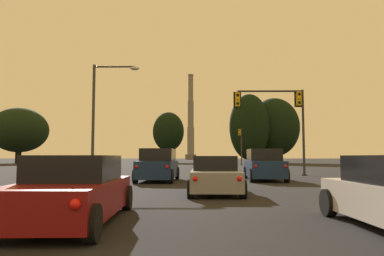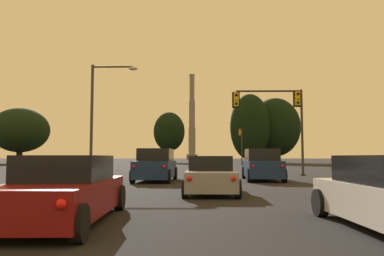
% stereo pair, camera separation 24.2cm
% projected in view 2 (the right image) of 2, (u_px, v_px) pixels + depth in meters
% --- Properties ---
extents(suv_left_lane_front, '(2.23, 4.95, 1.86)m').
position_uv_depth(suv_left_lane_front, '(156.00, 165.00, 21.49)').
color(suv_left_lane_front, navy).
rests_on(suv_left_lane_front, ground_plane).
extents(sedan_center_lane_second, '(2.02, 4.72, 1.43)m').
position_uv_depth(sedan_center_lane_second, '(210.00, 176.00, 14.52)').
color(sedan_center_lane_second, gray).
rests_on(sedan_center_lane_second, ground_plane).
extents(sedan_left_lane_third, '(2.16, 4.77, 1.43)m').
position_uv_depth(sedan_left_lane_third, '(64.00, 191.00, 8.02)').
color(sedan_left_lane_third, maroon).
rests_on(sedan_left_lane_third, ground_plane).
extents(suv_right_lane_front, '(2.28, 4.97, 1.86)m').
position_uv_depth(suv_right_lane_front, '(262.00, 165.00, 22.23)').
color(suv_right_lane_front, navy).
rests_on(suv_right_lane_front, ground_plane).
extents(traffic_light_overhead_right, '(5.39, 0.50, 6.45)m').
position_uv_depth(traffic_light_overhead_right, '(279.00, 110.00, 28.11)').
color(traffic_light_overhead_right, '#2D2D30').
rests_on(traffic_light_overhead_right, ground_plane).
extents(traffic_light_far_right, '(0.78, 0.50, 6.10)m').
position_uv_depth(traffic_light_far_right, '(241.00, 141.00, 61.83)').
color(traffic_light_far_right, '#2D2D30').
rests_on(traffic_light_far_right, ground_plane).
extents(street_lamp, '(3.26, 0.36, 7.80)m').
position_uv_depth(street_lamp, '(100.00, 107.00, 25.86)').
color(street_lamp, '#38383A').
rests_on(street_lamp, ground_plane).
extents(smokestack, '(5.29, 5.29, 40.92)m').
position_uv_depth(smokestack, '(192.00, 126.00, 177.92)').
color(smokestack, slate).
rests_on(smokestack, ground_plane).
extents(treeline_far_left, '(12.34, 11.11, 11.89)m').
position_uv_depth(treeline_far_left, '(20.00, 130.00, 80.29)').
color(treeline_far_left, black).
rests_on(treeline_far_left, ground_plane).
extents(treeline_far_right, '(7.40, 6.66, 11.99)m').
position_uv_depth(treeline_far_right, '(169.00, 132.00, 88.71)').
color(treeline_far_right, black).
rests_on(treeline_far_right, ground_plane).
extents(treeline_center_right, '(8.63, 7.76, 14.91)m').
position_uv_depth(treeline_center_right, '(250.00, 127.00, 80.23)').
color(treeline_center_right, black).
rests_on(treeline_center_right, ground_plane).
extents(treeline_center_left, '(11.19, 10.07, 14.57)m').
position_uv_depth(treeline_center_left, '(275.00, 127.00, 83.75)').
color(treeline_center_left, black).
rests_on(treeline_center_left, ground_plane).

